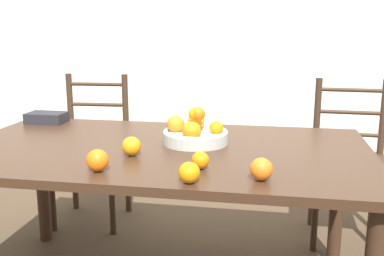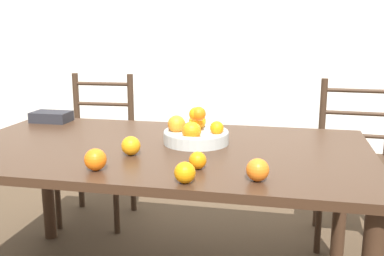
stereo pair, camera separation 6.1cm
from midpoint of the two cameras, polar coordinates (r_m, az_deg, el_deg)
name	(u,v)px [view 1 (the left image)]	position (r m, az deg, el deg)	size (l,w,h in m)	color
wall_back	(210,19)	(3.41, 1.75, 13.62)	(8.00, 0.06, 2.60)	silver
dining_table	(161,164)	(2.01, -4.80, -4.58)	(1.82, 1.03, 0.73)	#382316
fruit_bowl	(195,133)	(2.03, -0.52, -0.61)	(0.30, 0.30, 0.17)	#B2B7B2
orange_loose_0	(200,160)	(1.66, 0.00, -4.13)	(0.07, 0.07, 0.07)	orange
orange_loose_1	(132,146)	(1.85, -8.63, -2.31)	(0.08, 0.08, 0.08)	orange
orange_loose_2	(189,173)	(1.51, -1.52, -5.69)	(0.07, 0.07, 0.07)	orange
orange_loose_3	(98,160)	(1.68, -12.93, -4.04)	(0.08, 0.08, 0.08)	orange
orange_loose_4	(261,169)	(1.55, 7.68, -5.21)	(0.08, 0.08, 0.08)	orange
chair_left	(92,150)	(2.98, -13.11, -2.76)	(0.44, 0.42, 0.94)	#382619
chair_right	(349,163)	(2.78, 18.75, -4.23)	(0.43, 0.42, 0.94)	#382619
book_stack	(47,118)	(2.61, -18.62, 1.25)	(0.21, 0.13, 0.06)	#232328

